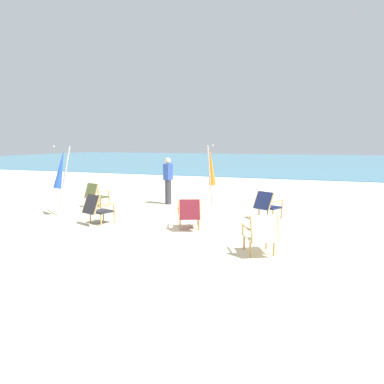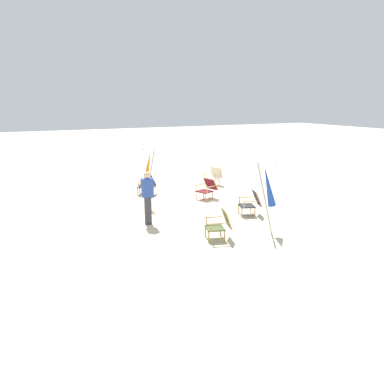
% 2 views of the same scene
% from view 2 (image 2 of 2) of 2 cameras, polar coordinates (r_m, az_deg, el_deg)
% --- Properties ---
extents(ground_plane, '(80.00, 80.00, 0.00)m').
position_cam_2_polar(ground_plane, '(13.43, 3.70, -2.18)').
color(ground_plane, beige).
extents(beach_chair_front_right, '(0.77, 0.85, 0.81)m').
position_cam_2_polar(beach_chair_front_right, '(12.43, 9.04, -1.57)').
color(beach_chair_front_right, '#28282D').
rests_on(beach_chair_front_right, ground).
extents(beach_chair_far_center, '(0.85, 0.91, 0.80)m').
position_cam_2_polar(beach_chair_far_center, '(15.14, -6.75, 1.23)').
color(beach_chair_far_center, '#19234C').
rests_on(beach_chair_far_center, ground).
extents(beach_chair_back_right, '(0.81, 0.86, 0.82)m').
position_cam_2_polar(beach_chair_back_right, '(16.70, 3.38, 2.49)').
color(beach_chair_back_right, beige).
rests_on(beach_chair_back_right, ground).
extents(beach_chair_front_left, '(0.81, 0.92, 0.78)m').
position_cam_2_polar(beach_chair_front_left, '(14.34, 2.35, 0.60)').
color(beach_chair_front_left, maroon).
rests_on(beach_chair_front_left, ground).
extents(beach_chair_back_left, '(0.74, 0.82, 0.82)m').
position_cam_2_polar(beach_chair_back_left, '(10.19, 4.33, -4.85)').
color(beach_chair_back_left, '#515B33').
rests_on(beach_chair_back_left, ground).
extents(umbrella_furled_blue, '(0.40, 0.59, 2.08)m').
position_cam_2_polar(umbrella_furled_blue, '(10.54, 11.53, 0.77)').
color(umbrella_furled_blue, '#B7B2A8').
rests_on(umbrella_furled_blue, ground).
extents(umbrella_furled_orange, '(0.28, 0.50, 2.10)m').
position_cam_2_polar(umbrella_furled_orange, '(13.05, -6.74, 3.48)').
color(umbrella_furled_orange, '#B7B2A8').
rests_on(umbrella_furled_orange, ground).
extents(person_near_chairs, '(0.24, 0.36, 1.63)m').
position_cam_2_polar(person_near_chairs, '(11.35, -6.77, -0.83)').
color(person_near_chairs, '#383842').
rests_on(person_near_chairs, ground).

